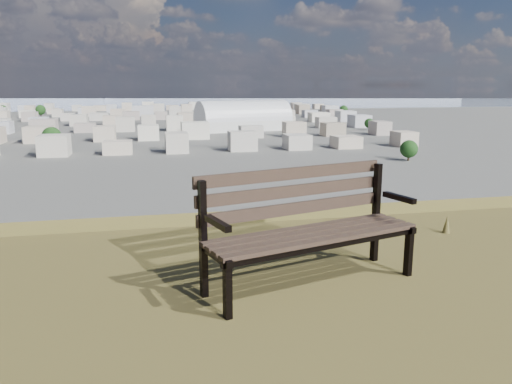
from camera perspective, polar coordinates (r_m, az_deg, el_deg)
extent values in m
cube|color=#3B2A22|center=(3.57, 8.09, -5.49)|extent=(1.60, 0.53, 0.03)
cube|color=#3B2A22|center=(3.66, 7.07, -5.05)|extent=(1.60, 0.53, 0.03)
cube|color=#3B2A22|center=(3.74, 6.09, -4.62)|extent=(1.60, 0.53, 0.03)
cube|color=#3B2A22|center=(3.83, 5.16, -4.21)|extent=(1.60, 0.53, 0.03)
cube|color=#3B2A22|center=(3.85, 4.61, -1.86)|extent=(1.59, 0.49, 0.09)
cube|color=#3B2A22|center=(3.84, 4.45, 0.14)|extent=(1.59, 0.49, 0.09)
cube|color=#3B2A22|center=(3.83, 4.30, 2.14)|extent=(1.59, 0.49, 0.09)
cube|color=black|center=(3.25, -3.28, -11.01)|extent=(0.06, 0.07, 0.40)
cube|color=black|center=(3.51, -6.07, -5.45)|extent=(0.06, 0.07, 0.84)
cube|color=black|center=(3.34, -4.66, -7.17)|extent=(0.17, 0.45, 0.05)
cube|color=black|center=(3.23, -4.40, -3.58)|extent=(0.14, 0.33, 0.04)
cube|color=black|center=(4.12, 17.05, -6.46)|extent=(0.06, 0.07, 0.40)
cube|color=black|center=(4.33, 13.55, -2.33)|extent=(0.06, 0.07, 0.84)
cube|color=black|center=(4.19, 15.43, -3.55)|extent=(0.17, 0.45, 0.05)
cube|color=black|center=(4.10, 16.04, -0.63)|extent=(0.14, 0.33, 0.04)
cube|color=black|center=(3.58, 8.15, -6.16)|extent=(1.59, 0.49, 0.04)
cube|color=black|center=(3.85, 5.08, -4.76)|extent=(1.59, 0.49, 0.04)
cone|color=brown|center=(5.43, 20.96, -3.47)|extent=(0.08, 0.08, 0.18)
cube|color=silver|center=(299.58, -1.48, 7.64)|extent=(58.49, 34.96, 6.07)
cylinder|color=white|center=(299.36, -1.48, 8.22)|extent=(58.49, 34.96, 23.08)
cube|color=#AD9E94|center=(205.55, -22.11, 4.83)|extent=(11.00, 11.00, 7.00)
cube|color=beige|center=(202.79, -15.40, 5.19)|extent=(11.00, 11.00, 7.00)
cube|color=silver|center=(202.86, -8.60, 5.49)|extent=(11.00, 11.00, 7.00)
cube|color=beige|center=(205.74, -1.88, 5.71)|extent=(11.00, 11.00, 7.00)
cube|color=tan|center=(211.32, 4.57, 5.85)|extent=(11.00, 11.00, 7.00)
cube|color=beige|center=(219.41, 10.61, 5.91)|extent=(11.00, 11.00, 7.00)
cube|color=beige|center=(229.72, 16.18, 5.92)|extent=(11.00, 11.00, 7.00)
cube|color=silver|center=(256.64, -22.92, 6.05)|extent=(11.00, 11.00, 7.00)
cube|color=beige|center=(253.30, -17.55, 6.37)|extent=(11.00, 11.00, 7.00)
cube|color=tan|center=(252.21, -12.09, 6.64)|extent=(11.00, 11.00, 7.00)
cube|color=beige|center=(253.40, -6.62, 6.85)|extent=(11.00, 11.00, 7.00)
cube|color=beige|center=(256.84, -1.24, 7.00)|extent=(11.00, 11.00, 7.00)
cube|color=silver|center=(262.43, 3.95, 7.08)|extent=(11.00, 11.00, 7.00)
cube|color=#AD9E94|center=(270.05, 8.88, 7.11)|extent=(11.00, 11.00, 7.00)
cube|color=beige|center=(279.53, 13.52, 7.08)|extent=(11.00, 11.00, 7.00)
cube|color=beige|center=(307.84, -23.45, 6.86)|extent=(11.00, 11.00, 7.00)
cube|color=beige|center=(304.11, -18.99, 7.15)|extent=(11.00, 11.00, 7.00)
cube|color=silver|center=(302.26, -14.44, 7.39)|extent=(11.00, 11.00, 7.00)
cube|color=#AD9E94|center=(302.30, -9.85, 7.60)|extent=(11.00, 11.00, 7.00)
cube|color=beige|center=(304.24, -5.29, 7.75)|extent=(11.00, 11.00, 7.00)
cube|color=silver|center=(308.04, -0.82, 7.85)|extent=(11.00, 11.00, 7.00)
cube|color=beige|center=(313.64, 3.53, 7.91)|extent=(11.00, 11.00, 7.00)
cube|color=tan|center=(320.94, 7.70, 7.92)|extent=(11.00, 11.00, 7.00)
cube|color=beige|center=(329.83, 11.66, 7.89)|extent=(11.00, 11.00, 7.00)
cube|color=beige|center=(359.10, -23.84, 7.44)|extent=(11.00, 11.00, 7.00)
cube|color=silver|center=(355.10, -20.02, 7.70)|extent=(11.00, 11.00, 7.00)
cube|color=beige|center=(352.70, -16.12, 7.93)|extent=(11.00, 11.00, 7.00)
cube|color=tan|center=(351.91, -12.19, 8.12)|extent=(11.00, 11.00, 7.00)
cube|color=beige|center=(352.77, -8.25, 8.27)|extent=(11.00, 11.00, 7.00)
cube|color=beige|center=(355.24, -4.34, 8.39)|extent=(11.00, 11.00, 7.00)
cube|color=silver|center=(359.31, -0.51, 8.47)|extent=(11.00, 11.00, 7.00)
cube|color=#AD9E94|center=(364.91, 3.22, 8.50)|extent=(11.00, 11.00, 7.00)
cube|color=beige|center=(371.98, 6.83, 8.51)|extent=(11.00, 11.00, 7.00)
cube|color=silver|center=(380.43, 10.29, 8.48)|extent=(11.00, 11.00, 7.00)
cube|color=beige|center=(410.40, -24.13, 7.88)|extent=(11.00, 11.00, 7.00)
cube|color=silver|center=(406.20, -20.79, 8.11)|extent=(11.00, 11.00, 7.00)
cube|color=#AD9E94|center=(403.38, -17.39, 8.32)|extent=(11.00, 11.00, 7.00)
cube|color=beige|center=(401.98, -13.95, 8.50)|extent=(11.00, 11.00, 7.00)
cube|color=silver|center=(402.01, -10.49, 8.66)|extent=(11.00, 11.00, 7.00)
cube|color=beige|center=(403.48, -7.04, 8.78)|extent=(11.00, 11.00, 7.00)
cube|color=tan|center=(406.35, -3.63, 8.87)|extent=(11.00, 11.00, 7.00)
cube|color=beige|center=(410.61, -0.28, 8.92)|extent=(11.00, 11.00, 7.00)
cube|color=beige|center=(416.22, 3.00, 8.95)|extent=(11.00, 11.00, 7.00)
cube|color=silver|center=(423.11, 6.17, 8.95)|extent=(11.00, 11.00, 7.00)
cube|color=#AD9E94|center=(431.23, 9.24, 8.92)|extent=(11.00, 11.00, 7.00)
cube|color=beige|center=(467.28, -27.26, 7.99)|extent=(11.00, 11.00, 7.00)
cube|color=tan|center=(461.73, -24.36, 8.22)|extent=(11.00, 11.00, 7.00)
cube|color=beige|center=(457.37, -21.39, 8.43)|extent=(11.00, 11.00, 7.00)
cube|color=beige|center=(454.23, -18.37, 8.62)|extent=(11.00, 11.00, 7.00)
cube|color=silver|center=(452.36, -15.32, 8.80)|extent=(11.00, 11.00, 7.00)
cube|color=#AD9E94|center=(451.75, -12.24, 8.95)|extent=(11.00, 11.00, 7.00)
cube|color=beige|center=(452.41, -9.17, 9.07)|extent=(11.00, 11.00, 7.00)
cube|color=silver|center=(454.35, -6.11, 9.17)|extent=(11.00, 11.00, 7.00)
cube|color=beige|center=(457.53, -3.08, 9.24)|extent=(11.00, 11.00, 7.00)
cube|color=tan|center=(461.94, -0.10, 9.28)|extent=(11.00, 11.00, 7.00)
cube|color=beige|center=(467.55, 2.82, 9.30)|extent=(11.00, 11.00, 7.00)
cube|color=beige|center=(474.30, 5.66, 9.30)|extent=(11.00, 11.00, 7.00)
cube|color=silver|center=(482.16, 8.41, 9.27)|extent=(11.00, 11.00, 7.00)
cube|color=silver|center=(518.63, -27.15, 8.28)|extent=(11.00, 11.00, 7.00)
cube|color=beige|center=(513.07, -24.54, 8.49)|extent=(11.00, 11.00, 7.00)
cube|color=tan|center=(508.59, -21.87, 8.68)|extent=(11.00, 11.00, 7.00)
cube|color=beige|center=(505.20, -19.16, 8.87)|extent=(11.00, 11.00, 7.00)
cube|color=beige|center=(502.94, -16.42, 9.03)|extent=(11.00, 11.00, 7.00)
cube|color=silver|center=(501.82, -13.65, 9.17)|extent=(11.00, 11.00, 7.00)
cube|color=#AD9E94|center=(501.84, -10.88, 9.29)|extent=(11.00, 11.00, 7.00)
cube|color=beige|center=(503.02, -8.11, 9.40)|extent=(11.00, 11.00, 7.00)
cube|color=silver|center=(505.33, -5.36, 9.47)|extent=(11.00, 11.00, 7.00)
cube|color=beige|center=(508.76, -2.64, 9.53)|extent=(11.00, 11.00, 7.00)
cube|color=tan|center=(513.29, 0.04, 9.57)|extent=(11.00, 11.00, 7.00)
cube|color=beige|center=(518.90, 2.67, 9.58)|extent=(11.00, 11.00, 7.00)
cube|color=beige|center=(525.54, 5.24, 9.58)|extent=(11.00, 11.00, 7.00)
cube|color=silver|center=(533.18, 7.74, 9.55)|extent=(11.00, 11.00, 7.00)
cube|color=silver|center=(569.99, -27.06, 8.52)|extent=(11.00, 11.00, 7.00)
cube|color=beige|center=(564.43, -24.69, 8.71)|extent=(11.00, 11.00, 7.00)
cube|color=tan|center=(559.84, -22.26, 8.89)|extent=(11.00, 11.00, 7.00)
cube|color=beige|center=(556.25, -19.80, 9.06)|extent=(11.00, 11.00, 7.00)
cube|color=beige|center=(553.68, -17.31, 9.21)|extent=(11.00, 11.00, 7.00)
cube|color=silver|center=(552.14, -14.80, 9.35)|extent=(11.00, 11.00, 7.00)
cube|color=#AD9E94|center=(551.64, -12.28, 9.47)|extent=(11.00, 11.00, 7.00)
cube|color=beige|center=(552.19, -9.76, 9.58)|extent=(11.00, 11.00, 7.00)
cube|color=silver|center=(553.77, -7.24, 9.66)|extent=(11.00, 11.00, 7.00)
cube|color=beige|center=(556.39, -4.74, 9.72)|extent=(11.00, 11.00, 7.00)
cube|color=tan|center=(560.02, -2.27, 9.77)|extent=(11.00, 11.00, 7.00)
cube|color=beige|center=(564.65, 0.16, 9.80)|extent=(11.00, 11.00, 7.00)
cube|color=beige|center=(570.26, 2.55, 9.81)|extent=(11.00, 11.00, 7.00)
cube|color=silver|center=(576.81, 4.89, 9.81)|extent=(11.00, 11.00, 7.00)
cube|color=#AD9E94|center=(584.27, 7.18, 9.79)|extent=(11.00, 11.00, 7.00)
cylinder|color=#372A1B|center=(186.59, 17.02, 3.77)|extent=(0.80, 0.80, 2.10)
sphere|color=black|center=(186.18, 17.08, 4.73)|extent=(6.30, 6.30, 6.30)
cylinder|color=#372A1B|center=(226.06, -22.23, 4.85)|extent=(0.80, 0.80, 2.70)
sphere|color=black|center=(225.64, -22.32, 5.87)|extent=(8.10, 8.10, 8.10)
cylinder|color=#372A1B|center=(311.03, 12.78, 7.13)|extent=(0.80, 0.80, 1.95)
sphere|color=black|center=(310.80, 12.81, 7.67)|extent=(5.85, 5.85, 5.85)
cylinder|color=#372A1B|center=(406.49, -3.63, 8.53)|extent=(0.80, 0.80, 2.25)
sphere|color=black|center=(406.30, -3.63, 9.01)|extent=(6.75, 6.75, 6.75)
cylinder|color=#372A1B|center=(470.43, -23.37, 8.10)|extent=(0.80, 0.80, 2.85)
sphere|color=black|center=(470.22, -23.41, 8.62)|extent=(8.55, 8.55, 8.55)
cylinder|color=#372A1B|center=(518.23, -26.91, 8.04)|extent=(0.80, 0.80, 2.40)
sphere|color=black|center=(518.07, -26.95, 8.44)|extent=(7.20, 7.20, 7.20)
cylinder|color=#372A1B|center=(304.94, -4.53, 7.31)|extent=(0.80, 0.80, 2.10)
sphere|color=black|center=(304.69, -4.54, 7.90)|extent=(6.30, 6.30, 6.30)
cylinder|color=#372A1B|center=(455.07, 9.97, 8.78)|extent=(0.80, 0.80, 2.55)
sphere|color=black|center=(454.88, 9.99, 9.26)|extent=(7.65, 7.65, 7.65)
cube|color=#92A2B9|center=(901.55, -12.33, 10.18)|extent=(2400.00, 700.00, 0.12)
cube|color=#8E98B0|center=(1399.29, -6.13, 11.90)|extent=(700.00, 220.00, 45.00)
cube|color=#8E98B0|center=(1572.08, 12.55, 11.98)|extent=(500.00, 220.00, 60.00)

